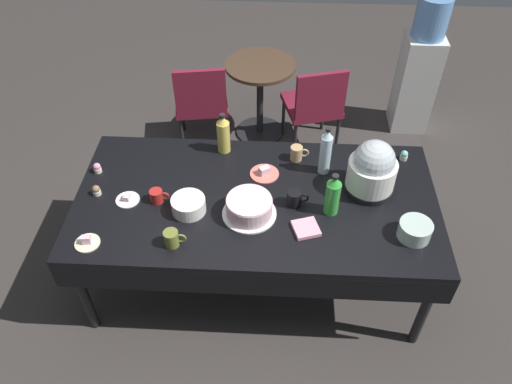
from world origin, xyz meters
TOP-DOWN VIEW (x-y plane):
  - ground at (0.00, 0.00)m, footprint 9.00×9.00m
  - potluck_table at (0.00, 0.00)m, footprint 2.20×1.10m
  - frosted_layer_cake at (-0.03, -0.14)m, footprint 0.32×0.32m
  - slow_cooker at (0.69, 0.11)m, footprint 0.30×0.30m
  - glass_salad_bowl at (0.90, -0.26)m, footprint 0.19×0.19m
  - ceramic_snack_bowl at (-0.39, -0.13)m, footprint 0.20×0.20m
  - dessert_plate_coral at (0.04, 0.22)m, footprint 0.19×0.19m
  - dessert_plate_white at (-0.77, -0.06)m, footprint 0.14×0.14m
  - dessert_plate_cream at (-0.92, -0.41)m, footprint 0.14×0.14m
  - cupcake_berry at (-1.02, 0.18)m, footprint 0.05×0.05m
  - cupcake_vanilla at (-0.97, -0.02)m, footprint 0.05×0.05m
  - cupcake_rose at (0.95, 0.41)m, footprint 0.05×0.05m
  - soda_bottle_water at (0.42, 0.27)m, footprint 0.07×0.07m
  - soda_bottle_lime_soda at (0.44, -0.09)m, footprint 0.09×0.09m
  - soda_bottle_ginger_ale at (-0.24, 0.44)m, footprint 0.09×0.09m
  - coffee_mug_black at (0.23, -0.04)m, footprint 0.13×0.09m
  - coffee_mug_olive at (-0.44, -0.39)m, footprint 0.13×0.08m
  - coffee_mug_tan at (0.25, 0.38)m, footprint 0.12×0.08m
  - coffee_mug_red at (-0.59, -0.06)m, footprint 0.12×0.08m
  - paper_napkin_stack at (0.30, -0.24)m, footprint 0.18×0.18m
  - maroon_chair_left at (-0.54, 1.40)m, footprint 0.51×0.51m
  - maroon_chair_right at (0.42, 1.40)m, footprint 0.54×0.54m
  - round_cafe_table at (-0.05, 1.63)m, footprint 0.60×0.60m
  - water_cooler at (1.34, 1.83)m, footprint 0.32×0.32m

SIDE VIEW (x-z plane):
  - ground at x=0.00m, z-range 0.00..0.00m
  - maroon_chair_left at x=-0.54m, z-range 0.07..0.92m
  - maroon_chair_right at x=0.42m, z-range 0.07..0.92m
  - round_cafe_table at x=-0.05m, z-range 0.14..0.86m
  - water_cooler at x=1.34m, z-range -0.03..1.21m
  - potluck_table at x=0.00m, z-range 0.31..1.06m
  - dessert_plate_white at x=-0.77m, z-range 0.74..0.78m
  - paper_napkin_stack at x=0.30m, z-range 0.75..0.77m
  - dessert_plate_coral at x=0.04m, z-range 0.74..0.79m
  - dessert_plate_cream at x=-0.92m, z-range 0.74..0.79m
  - cupcake_berry at x=-1.02m, z-range 0.75..0.82m
  - cupcake_vanilla at x=-0.97m, z-range 0.75..0.82m
  - cupcake_rose at x=0.95m, z-range 0.75..0.82m
  - coffee_mug_red at x=-0.59m, z-range 0.75..0.83m
  - ceramic_snack_bowl at x=-0.39m, z-range 0.75..0.84m
  - coffee_mug_tan at x=0.25m, z-range 0.75..0.85m
  - glass_salad_bowl at x=0.90m, z-range 0.75..0.85m
  - coffee_mug_olive at x=-0.44m, z-range 0.75..0.85m
  - coffee_mug_black at x=0.23m, z-range 0.75..0.85m
  - frosted_layer_cake at x=-0.03m, z-range 0.75..0.87m
  - soda_bottle_lime_soda at x=0.44m, z-range 0.74..1.03m
  - soda_bottle_ginger_ale at x=-0.24m, z-range 0.74..1.03m
  - soda_bottle_water at x=0.42m, z-range 0.74..1.08m
  - slow_cooker at x=0.69m, z-range 0.73..1.09m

